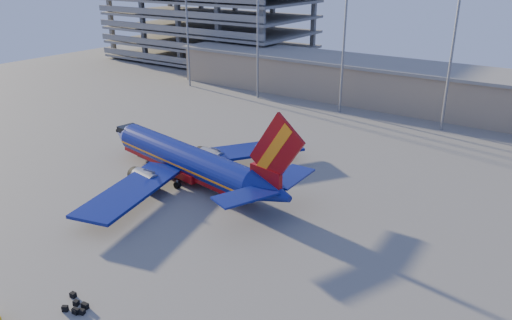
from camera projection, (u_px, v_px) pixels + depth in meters
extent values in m
plane|color=slate|center=(213.00, 203.00, 62.21)|extent=(220.00, 220.00, 0.00)
cube|color=gray|center=(435.00, 91.00, 99.66)|extent=(120.00, 15.00, 8.00)
cube|color=slate|center=(438.00, 70.00, 98.11)|extent=(122.00, 16.00, 0.60)
cube|color=slate|center=(210.00, 58.00, 151.23)|extent=(60.00, 30.00, 0.70)
cube|color=slate|center=(209.00, 44.00, 149.68)|extent=(60.00, 30.00, 0.70)
cube|color=slate|center=(209.00, 29.00, 148.13)|extent=(60.00, 30.00, 0.70)
cube|color=slate|center=(208.00, 15.00, 146.58)|extent=(60.00, 30.00, 0.70)
cube|color=slate|center=(208.00, 0.00, 145.03)|extent=(60.00, 30.00, 0.70)
cube|color=slate|center=(235.00, 22.00, 157.64)|extent=(1.20, 1.20, 21.00)
cylinder|color=gray|center=(187.00, 27.00, 116.04)|extent=(0.44, 0.44, 28.00)
cylinder|color=gray|center=(258.00, 33.00, 105.42)|extent=(0.44, 0.44, 28.00)
cylinder|color=gray|center=(344.00, 41.00, 94.79)|extent=(0.44, 0.44, 28.00)
cylinder|color=gray|center=(452.00, 51.00, 84.17)|extent=(0.44, 0.44, 28.00)
cylinder|color=navy|center=(186.00, 159.00, 68.01)|extent=(26.61, 8.57, 4.06)
cube|color=maroon|center=(186.00, 166.00, 68.40)|extent=(26.48, 7.81, 1.43)
cube|color=orange|center=(186.00, 161.00, 68.12)|extent=(26.62, 8.61, 0.24)
cone|color=navy|center=(125.00, 133.00, 78.15)|extent=(5.24, 4.79, 4.06)
cube|color=black|center=(129.00, 129.00, 76.83)|extent=(3.09, 3.26, 0.88)
cone|color=navy|center=(271.00, 192.00, 57.38)|extent=(6.32, 4.99, 4.06)
cube|color=maroon|center=(266.00, 178.00, 57.41)|extent=(4.64, 1.39, 2.41)
cube|color=maroon|center=(276.00, 150.00, 54.99)|extent=(7.99, 1.75, 8.75)
cube|color=orange|center=(275.00, 149.00, 55.13)|extent=(5.35, 1.38, 6.86)
cube|color=navy|center=(290.00, 177.00, 59.90)|extent=(3.53, 7.13, 0.24)
cube|color=navy|center=(245.00, 196.00, 54.99)|extent=(5.68, 7.74, 0.24)
cube|color=navy|center=(245.00, 151.00, 73.65)|extent=(14.05, 17.15, 0.38)
cube|color=navy|center=(132.00, 190.00, 60.95)|extent=(9.42, 17.81, 0.38)
cube|color=maroon|center=(189.00, 170.00, 68.20)|extent=(7.22, 5.35, 1.10)
cylinder|color=gray|center=(212.00, 157.00, 73.26)|extent=(4.29, 2.95, 2.30)
cylinder|color=gray|center=(146.00, 179.00, 65.75)|extent=(4.29, 2.95, 2.30)
cylinder|color=gray|center=(138.00, 153.00, 76.79)|extent=(0.30, 0.30, 1.21)
cylinder|color=black|center=(139.00, 154.00, 76.89)|extent=(0.74, 0.39, 0.70)
cylinder|color=black|center=(210.00, 173.00, 69.74)|extent=(1.01, 0.75, 0.92)
cylinder|color=black|center=(177.00, 185.00, 65.98)|extent=(1.01, 0.75, 0.92)
cube|color=black|center=(65.00, 308.00, 42.73)|extent=(0.61, 0.55, 0.54)
cube|color=black|center=(76.00, 311.00, 42.46)|extent=(0.67, 0.36, 0.52)
cube|color=black|center=(81.00, 312.00, 42.43)|extent=(0.70, 0.56, 0.42)
cube|color=black|center=(76.00, 303.00, 43.48)|extent=(0.54, 0.51, 0.47)
cube|color=black|center=(75.00, 311.00, 42.45)|extent=(0.60, 0.38, 0.46)
cube|color=black|center=(85.00, 306.00, 43.10)|extent=(0.68, 0.43, 0.50)
cube|color=black|center=(73.00, 295.00, 44.53)|extent=(0.56, 0.46, 0.47)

